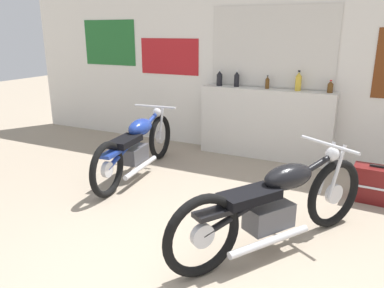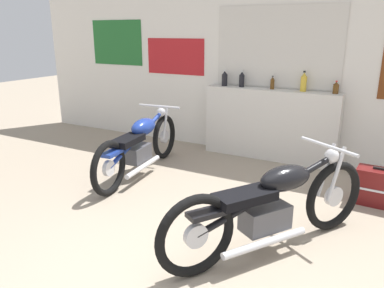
{
  "view_description": "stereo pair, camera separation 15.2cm",
  "coord_description": "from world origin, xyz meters",
  "px_view_note": "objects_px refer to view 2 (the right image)",
  "views": [
    {
      "loc": [
        0.96,
        -2.06,
        1.86
      ],
      "look_at": [
        -0.73,
        1.39,
        0.7
      ],
      "focal_mm": 35.0,
      "sensor_mm": 36.0,
      "label": 1
    },
    {
      "loc": [
        1.1,
        -1.99,
        1.86
      ],
      "look_at": [
        -0.73,
        1.39,
        0.7
      ],
      "focal_mm": 35.0,
      "sensor_mm": 36.0,
      "label": 2
    }
  ],
  "objects_px": {
    "bottle_leftmost": "(225,79)",
    "bottle_left_center": "(242,80)",
    "bottle_center": "(272,83)",
    "bottle_rightmost": "(336,88)",
    "bottle_right_center": "(304,82)",
    "hard_case_darkred": "(379,187)",
    "motorcycle_blue": "(140,145)",
    "motorcycle_black": "(273,205)"
  },
  "relations": [
    {
      "from": "hard_case_darkred",
      "to": "bottle_leftmost",
      "type": "bearing_deg",
      "value": 156.69
    },
    {
      "from": "bottle_leftmost",
      "to": "bottle_rightmost",
      "type": "height_order",
      "value": "bottle_leftmost"
    },
    {
      "from": "bottle_leftmost",
      "to": "motorcycle_blue",
      "type": "height_order",
      "value": "bottle_leftmost"
    },
    {
      "from": "bottle_left_center",
      "to": "motorcycle_black",
      "type": "distance_m",
      "value": 2.87
    },
    {
      "from": "bottle_leftmost",
      "to": "hard_case_darkred",
      "type": "height_order",
      "value": "bottle_leftmost"
    },
    {
      "from": "bottle_leftmost",
      "to": "bottle_left_center",
      "type": "xyz_separation_m",
      "value": [
        0.27,
        0.02,
        0.0
      ]
    },
    {
      "from": "bottle_left_center",
      "to": "bottle_center",
      "type": "xyz_separation_m",
      "value": [
        0.48,
        -0.0,
        -0.02
      ]
    },
    {
      "from": "bottle_leftmost",
      "to": "bottle_right_center",
      "type": "height_order",
      "value": "bottle_right_center"
    },
    {
      "from": "bottle_center",
      "to": "bottle_rightmost",
      "type": "distance_m",
      "value": 0.88
    },
    {
      "from": "bottle_right_center",
      "to": "bottle_left_center",
      "type": "bearing_deg",
      "value": -179.92
    },
    {
      "from": "motorcycle_blue",
      "to": "hard_case_darkred",
      "type": "height_order",
      "value": "motorcycle_blue"
    },
    {
      "from": "bottle_leftmost",
      "to": "motorcycle_black",
      "type": "relative_size",
      "value": 0.13
    },
    {
      "from": "bottle_rightmost",
      "to": "motorcycle_blue",
      "type": "relative_size",
      "value": 0.08
    },
    {
      "from": "bottle_center",
      "to": "motorcycle_blue",
      "type": "bearing_deg",
      "value": -130.81
    },
    {
      "from": "motorcycle_blue",
      "to": "motorcycle_black",
      "type": "xyz_separation_m",
      "value": [
        2.09,
        -0.96,
        0.02
      ]
    },
    {
      "from": "bottle_right_center",
      "to": "motorcycle_black",
      "type": "distance_m",
      "value": 2.6
    },
    {
      "from": "bottle_rightmost",
      "to": "motorcycle_blue",
      "type": "height_order",
      "value": "bottle_rightmost"
    },
    {
      "from": "bottle_leftmost",
      "to": "bottle_rightmost",
      "type": "distance_m",
      "value": 1.63
    },
    {
      "from": "bottle_right_center",
      "to": "hard_case_darkred",
      "type": "height_order",
      "value": "bottle_right_center"
    },
    {
      "from": "bottle_center",
      "to": "hard_case_darkred",
      "type": "bearing_deg",
      "value": -32.97
    },
    {
      "from": "bottle_right_center",
      "to": "motorcycle_blue",
      "type": "bearing_deg",
      "value": -139.14
    },
    {
      "from": "bottle_rightmost",
      "to": "hard_case_darkred",
      "type": "xyz_separation_m",
      "value": [
        0.69,
        -1.02,
        -0.92
      ]
    },
    {
      "from": "motorcycle_black",
      "to": "hard_case_darkred",
      "type": "height_order",
      "value": "motorcycle_black"
    },
    {
      "from": "bottle_left_center",
      "to": "bottle_right_center",
      "type": "xyz_separation_m",
      "value": [
        0.92,
        0.0,
        0.02
      ]
    },
    {
      "from": "motorcycle_black",
      "to": "bottle_left_center",
      "type": "bearing_deg",
      "value": 117.14
    },
    {
      "from": "bottle_right_center",
      "to": "bottle_leftmost",
      "type": "bearing_deg",
      "value": -178.93
    },
    {
      "from": "bottle_rightmost",
      "to": "bottle_left_center",
      "type": "bearing_deg",
      "value": -179.84
    },
    {
      "from": "bottle_center",
      "to": "bottle_rightmost",
      "type": "bearing_deg",
      "value": 0.33
    },
    {
      "from": "bottle_center",
      "to": "hard_case_darkred",
      "type": "height_order",
      "value": "bottle_center"
    },
    {
      "from": "bottle_leftmost",
      "to": "bottle_right_center",
      "type": "relative_size",
      "value": 0.87
    },
    {
      "from": "motorcycle_blue",
      "to": "bottle_left_center",
      "type": "bearing_deg",
      "value": 61.27
    },
    {
      "from": "bottle_leftmost",
      "to": "motorcycle_black",
      "type": "height_order",
      "value": "bottle_leftmost"
    },
    {
      "from": "bottle_rightmost",
      "to": "bottle_right_center",
      "type": "bearing_deg",
      "value": -179.67
    },
    {
      "from": "bottle_left_center",
      "to": "bottle_rightmost",
      "type": "xyz_separation_m",
      "value": [
        1.35,
        0.0,
        -0.03
      ]
    },
    {
      "from": "motorcycle_black",
      "to": "bottle_center",
      "type": "bearing_deg",
      "value": 107.76
    },
    {
      "from": "bottle_leftmost",
      "to": "hard_case_darkred",
      "type": "bearing_deg",
      "value": -23.31
    },
    {
      "from": "bottle_left_center",
      "to": "bottle_center",
      "type": "relative_size",
      "value": 1.29
    },
    {
      "from": "bottle_right_center",
      "to": "bottle_rightmost",
      "type": "height_order",
      "value": "bottle_right_center"
    },
    {
      "from": "bottle_rightmost",
      "to": "motorcycle_black",
      "type": "distance_m",
      "value": 2.57
    },
    {
      "from": "bottle_rightmost",
      "to": "motorcycle_black",
      "type": "relative_size",
      "value": 0.09
    },
    {
      "from": "bottle_center",
      "to": "bottle_right_center",
      "type": "xyz_separation_m",
      "value": [
        0.44,
        0.0,
        0.04
      ]
    },
    {
      "from": "bottle_center",
      "to": "bottle_right_center",
      "type": "relative_size",
      "value": 0.68
    }
  ]
}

